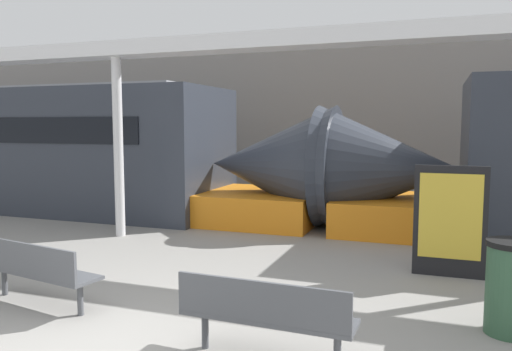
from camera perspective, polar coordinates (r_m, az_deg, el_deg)
The scene contains 8 objects.
station_wall at distance 16.09m, azimuth 8.77°, elevation 6.74°, with size 56.00×0.20×5.00m, color gray.
train_right at distance 15.17m, azimuth -25.56°, elevation 2.56°, with size 17.37×2.93×3.20m.
bench_near at distance 6.72m, azimuth -24.10°, elevation -9.54°, with size 1.83×0.74×0.82m.
bench_far at distance 4.77m, azimuth 1.02°, elevation -15.35°, with size 1.68×0.50×0.82m.
trash_bin at distance 6.02m, azimuth 27.11°, elevation -11.32°, with size 0.53×0.53×1.01m.
poster_board at distance 7.78m, azimuth 21.27°, elevation -4.87°, with size 1.01×0.07×1.63m.
support_column_near at distance 10.23m, azimuth -15.46°, elevation 3.04°, with size 0.19×0.19×3.52m, color silver.
canopy_beam at distance 10.32m, azimuth -15.75°, elevation 13.62°, with size 28.00×0.60×0.28m, color silver.
Camera 1 is at (3.05, -3.72, 2.21)m, focal length 35.00 mm.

